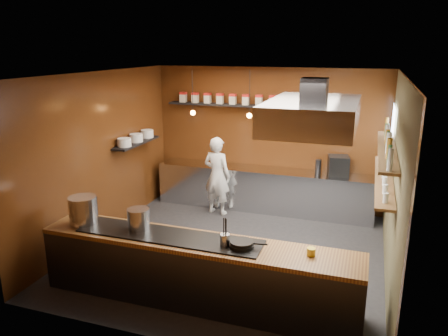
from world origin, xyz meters
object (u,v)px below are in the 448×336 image
at_px(espresso_machine, 338,166).
at_px(extractor_hood, 313,114).
at_px(chef, 217,176).
at_px(stockpot_small, 139,219).
at_px(stockpot_large, 83,210).

bearing_deg(espresso_machine, extractor_hood, -106.18).
relative_size(espresso_machine, chef, 0.24).
height_order(extractor_hood, espresso_machine, extractor_hood).
bearing_deg(chef, stockpot_small, 100.06).
distance_m(extractor_hood, espresso_machine, 2.99).
bearing_deg(extractor_hood, stockpot_large, -158.52).
bearing_deg(chef, stockpot_large, 85.26).
xyz_separation_m(stockpot_large, chef, (0.90, 3.24, -0.32)).
distance_m(stockpot_large, chef, 3.38).
xyz_separation_m(stockpot_large, stockpot_small, (0.86, 0.07, -0.05)).
bearing_deg(espresso_machine, stockpot_large, -141.82).
distance_m(stockpot_large, stockpot_small, 0.86).
bearing_deg(stockpot_small, espresso_machine, 57.16).
relative_size(stockpot_large, stockpot_small, 1.30).
relative_size(stockpot_small, espresso_machine, 0.79).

